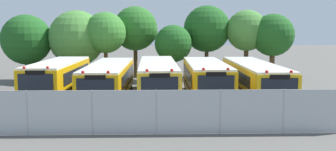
% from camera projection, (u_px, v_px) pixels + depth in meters
% --- Properties ---
extents(ground_plane, '(160.00, 160.00, 0.00)m').
position_uv_depth(ground_plane, '(157.00, 98.00, 26.31)').
color(ground_plane, '#595651').
extents(school_bus_0, '(2.67, 9.35, 2.72)m').
position_uv_depth(school_bus_0, '(58.00, 78.00, 25.88)').
color(school_bus_0, '#EAA80C').
rests_on(school_bus_0, ground_plane).
extents(school_bus_1, '(2.69, 11.02, 2.56)m').
position_uv_depth(school_bus_1, '(109.00, 79.00, 25.97)').
color(school_bus_1, '#EAA80C').
rests_on(school_bus_1, ground_plane).
extents(school_bus_2, '(2.69, 11.50, 2.67)m').
position_uv_depth(school_bus_2, '(158.00, 78.00, 26.08)').
color(school_bus_2, yellow).
rests_on(school_bus_2, ground_plane).
extents(school_bus_3, '(2.65, 9.85, 2.66)m').
position_uv_depth(school_bus_3, '(206.00, 79.00, 25.99)').
color(school_bus_3, '#EAA80C').
rests_on(school_bus_3, ground_plane).
extents(school_bus_4, '(2.57, 11.57, 2.60)m').
position_uv_depth(school_bus_4, '(254.00, 79.00, 26.10)').
color(school_bus_4, yellow).
rests_on(school_bus_4, ground_plane).
extents(tree_0, '(4.51, 4.51, 6.06)m').
position_uv_depth(tree_0, '(26.00, 39.00, 34.10)').
color(tree_0, '#4C3823').
rests_on(tree_0, ground_plane).
extents(tree_1, '(5.06, 5.06, 6.45)m').
position_uv_depth(tree_1, '(76.00, 37.00, 34.45)').
color(tree_1, '#4C3823').
rests_on(tree_1, ground_plane).
extents(tree_2, '(3.68, 3.68, 6.28)m').
position_uv_depth(tree_2, '(105.00, 32.00, 33.84)').
color(tree_2, '#4C3823').
rests_on(tree_2, ground_plane).
extents(tree_3, '(4.32, 4.28, 6.93)m').
position_uv_depth(tree_3, '(137.00, 29.00, 36.63)').
color(tree_3, '#4C3823').
rests_on(tree_3, ground_plane).
extents(tree_4, '(3.43, 3.43, 5.14)m').
position_uv_depth(tree_4, '(172.00, 44.00, 34.76)').
color(tree_4, '#4C3823').
rests_on(tree_4, ground_plane).
extents(tree_5, '(4.50, 4.50, 7.01)m').
position_uv_depth(tree_5, '(206.00, 29.00, 36.52)').
color(tree_5, '#4C3823').
rests_on(tree_5, ground_plane).
extents(tree_6, '(3.86, 3.86, 6.54)m').
position_uv_depth(tree_6, '(246.00, 30.00, 35.71)').
color(tree_6, '#4C3823').
rests_on(tree_6, ground_plane).
extents(tree_7, '(3.91, 3.91, 6.16)m').
position_uv_depth(tree_7, '(272.00, 36.00, 34.97)').
color(tree_7, '#4C3823').
rests_on(tree_7, ground_plane).
extents(chainlink_fence, '(17.61, 0.07, 2.08)m').
position_uv_depth(chainlink_fence, '(156.00, 112.00, 17.31)').
color(chainlink_fence, '#9EA0A3').
rests_on(chainlink_fence, ground_plane).
extents(traffic_cone, '(0.43, 0.43, 0.56)m').
position_uv_depth(traffic_cone, '(234.00, 123.00, 18.35)').
color(traffic_cone, '#EA5914').
rests_on(traffic_cone, ground_plane).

